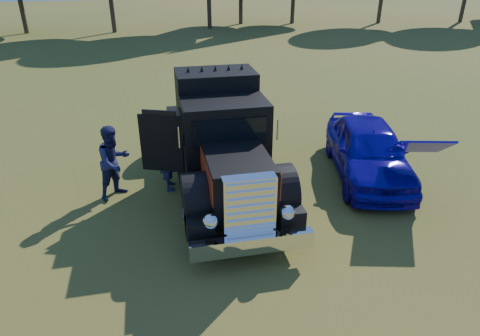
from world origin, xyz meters
The scene contains 5 objects.
ground centered at (0.00, 0.00, 0.00)m, with size 120.00×120.00×0.00m, color #3F5719.
diamond_t_truck centered at (0.16, 1.53, 1.28)m, with size 3.31×7.16×3.00m.
hotrod_coupe centered at (4.31, 1.47, 0.79)m, with size 2.88×4.93×1.89m.
spectator_near centered at (-1.23, 1.89, 0.97)m, with size 0.71×0.46×1.94m, color #1A263D.
spectator_far centered at (-2.59, 1.76, 0.97)m, with size 0.94×0.73×1.93m, color #1D2C45.
Camera 1 is at (-1.50, -8.48, 5.66)m, focal length 32.00 mm.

